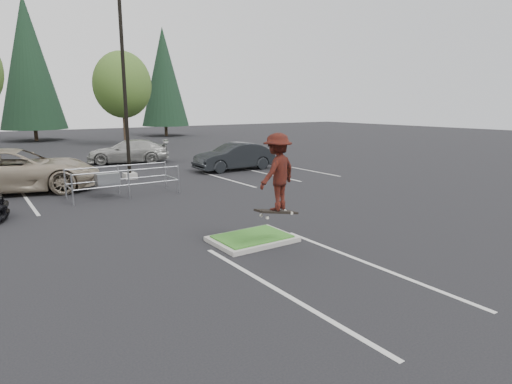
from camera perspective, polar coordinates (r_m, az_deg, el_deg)
ground at (r=11.99m, az=-0.51°, el=-6.57°), size 120.00×120.00×0.00m
grass_median at (r=11.97m, az=-0.51°, el=-6.22°), size 2.20×1.60×0.16m
stall_lines at (r=16.70m, az=-16.08°, el=-1.78°), size 22.62×17.60×0.01m
light_pole at (r=22.54m, az=-17.13°, el=13.21°), size 0.70×0.60×10.12m
decid_c at (r=41.21m, az=-17.40°, el=13.22°), size 5.12×5.12×8.38m
conif_b at (r=50.53m, az=-28.06°, el=14.98°), size 6.38×6.38×14.50m
conif_c at (r=53.11m, az=-12.18°, el=14.74°), size 5.50×5.50×12.50m
cart_corral at (r=18.37m, az=-18.74°, el=1.68°), size 4.34×1.65×1.22m
skateboarder at (r=10.76m, az=2.81°, el=2.61°), size 1.43×1.09×2.15m
car_l_tan at (r=21.22m, az=-29.53°, el=2.52°), size 7.36×4.81×1.88m
car_r_charc at (r=24.76m, az=-2.86°, el=4.75°), size 4.78×1.79×1.56m
car_far_silver at (r=29.01m, az=-16.45°, el=5.23°), size 5.53×3.83×1.49m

